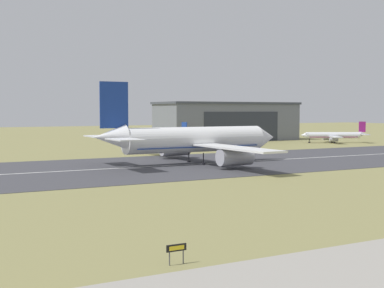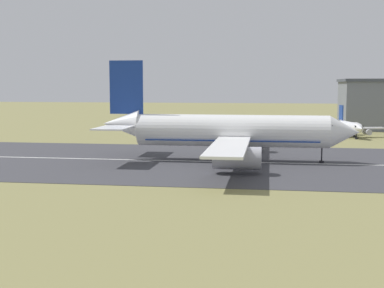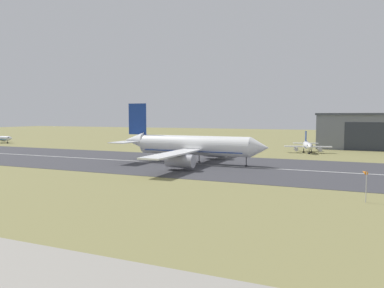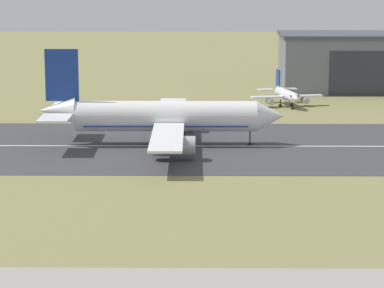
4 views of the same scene
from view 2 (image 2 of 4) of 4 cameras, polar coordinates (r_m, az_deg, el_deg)
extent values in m
plane|color=olive|center=(48.32, -17.22, -10.91)|extent=(720.97, 720.97, 0.00)
cube|color=#3D3D42|center=(99.40, -3.34, -1.77)|extent=(480.97, 49.95, 0.06)
cube|color=silver|center=(99.40, -3.35, -1.75)|extent=(432.87, 0.70, 0.01)
cylinder|color=white|center=(98.06, 4.29, 1.43)|extent=(34.77, 6.08, 5.87)
cone|color=white|center=(98.72, 15.95, 1.23)|extent=(5.30, 5.88, 5.85)
cone|color=white|center=(101.57, -7.54, 2.16)|extent=(7.05, 5.31, 5.27)
cube|color=black|center=(98.28, 14.29, 1.94)|extent=(1.13, 4.97, 0.44)
cube|color=navy|center=(98.21, 4.28, 0.49)|extent=(31.29, 5.76, 0.22)
cube|color=white|center=(82.01, 3.97, -0.26)|extent=(5.82, 26.65, 0.40)
cylinder|color=#A8A8B2|center=(84.31, 4.84, -1.50)|extent=(7.62, 3.67, 3.63)
cube|color=white|center=(114.24, 5.20, 1.61)|extent=(5.82, 26.65, 0.40)
cylinder|color=#A8A8B2|center=(112.26, 5.70, 0.46)|extent=(7.62, 3.67, 3.63)
cube|color=navy|center=(101.02, -7.02, 6.02)|extent=(6.36, 0.32, 9.94)
cube|color=white|center=(94.33, -8.38, 1.71)|extent=(5.62, 8.98, 0.24)
cube|color=white|center=(108.53, -6.15, 2.35)|extent=(5.62, 8.98, 0.24)
cylinder|color=black|center=(98.74, 13.67, -1.21)|extent=(0.24, 0.24, 2.75)
cylinder|color=black|center=(98.90, 13.65, -1.87)|extent=(0.84, 0.84, 0.44)
cylinder|color=black|center=(95.05, 4.23, -1.34)|extent=(0.24, 0.24, 2.75)
cylinder|color=black|center=(95.21, 4.23, -2.02)|extent=(0.84, 0.84, 0.44)
cylinder|color=black|center=(101.98, 4.51, -0.81)|extent=(0.24, 0.24, 2.75)
cylinder|color=black|center=(102.13, 4.51, -1.45)|extent=(0.84, 0.84, 0.44)
cylinder|color=white|center=(148.36, 16.50, 1.81)|extent=(5.07, 12.18, 2.46)
cone|color=white|center=(141.79, 17.51, 1.57)|extent=(2.89, 2.71, 2.46)
cone|color=white|center=(155.29, 15.54, 2.20)|extent=(2.82, 3.37, 2.21)
cube|color=black|center=(142.88, 17.34, 1.81)|extent=(2.28, 1.54, 0.44)
cube|color=navy|center=(148.41, 16.49, 1.55)|extent=(4.69, 10.99, 0.20)
cube|color=white|center=(146.43, 14.66, 1.64)|extent=(8.05, 3.75, 0.40)
cylinder|color=#A8A8B2|center=(146.33, 14.93, 1.23)|extent=(2.20, 3.46, 1.52)
cube|color=white|center=(150.07, 18.36, 1.63)|extent=(8.05, 3.75, 0.40)
cylinder|color=#A8A8B2|center=(149.53, 18.18, 1.23)|extent=(2.20, 3.46, 1.52)
cube|color=navy|center=(154.70, 15.62, 3.24)|extent=(0.87, 2.67, 4.18)
cube|color=white|center=(154.23, 14.45, 2.17)|extent=(4.19, 3.12, 0.24)
cube|color=white|center=(156.34, 16.61, 2.16)|extent=(4.19, 3.12, 0.24)
cylinder|color=black|center=(144.10, 17.15, 0.83)|extent=(0.24, 0.24, 1.70)
cylinder|color=black|center=(144.16, 17.14, 0.58)|extent=(0.84, 0.84, 0.44)
cylinder|color=black|center=(148.26, 15.91, 1.02)|extent=(0.24, 0.24, 1.70)
cylinder|color=black|center=(148.32, 15.90, 0.77)|extent=(0.84, 0.84, 0.44)
cylinder|color=black|center=(149.30, 16.97, 1.02)|extent=(0.24, 0.24, 1.70)
cylinder|color=black|center=(149.36, 16.96, 0.78)|extent=(0.84, 0.84, 0.44)
camera|label=1|loc=(67.55, -90.81, -1.59)|focal=50.00mm
camera|label=3|loc=(37.24, 108.28, -1.37)|focal=35.00mm
camera|label=4|loc=(77.05, -171.00, 8.68)|focal=85.00mm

